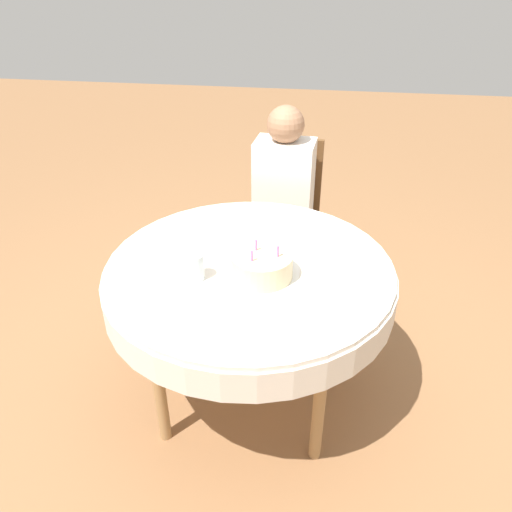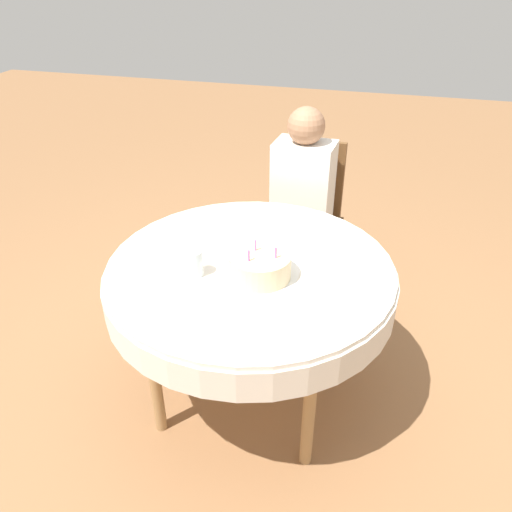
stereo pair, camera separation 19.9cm
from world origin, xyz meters
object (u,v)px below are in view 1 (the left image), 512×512
at_px(birthday_cake, 262,265).
at_px(person, 283,188).
at_px(chair, 285,212).
at_px(drinking_glass, 195,267).

bearing_deg(birthday_cake, person, 90.56).
distance_m(chair, birthday_cake, 1.10).
bearing_deg(drinking_glass, birthday_cake, 11.75).
bearing_deg(drinking_glass, chair, 77.15).
xyz_separation_m(birthday_cake, drinking_glass, (-0.25, -0.05, 0.00)).
xyz_separation_m(person, birthday_cake, (0.01, -0.96, 0.10)).
xyz_separation_m(chair, drinking_glass, (-0.25, -1.11, 0.30)).
height_order(person, birthday_cake, person).
bearing_deg(person, drinking_glass, -98.98).
height_order(chair, person, person).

